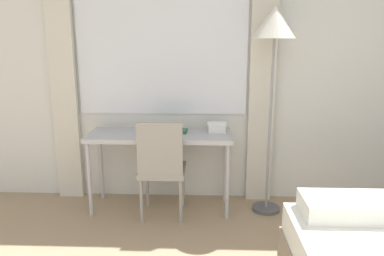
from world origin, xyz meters
The scene contains 6 objects.
wall_back_with_window centered at (-0.04, 3.22, 1.35)m, with size 5.74×0.13×2.70m.
desk centered at (-0.35, 2.91, 0.66)m, with size 1.30×0.46×0.72m.
desk_chair centered at (-0.32, 2.71, 0.50)m, with size 0.40×0.40×0.89m.
standing_lamp centered at (0.63, 2.89, 1.60)m, with size 0.39×0.39×1.83m.
telephone centered at (0.17, 3.01, 0.76)m, with size 0.18×0.17×0.09m.
book centered at (-0.24, 2.97, 0.74)m, with size 0.28×0.16×0.02m.
Camera 1 is at (0.06, -0.36, 1.56)m, focal length 35.00 mm.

